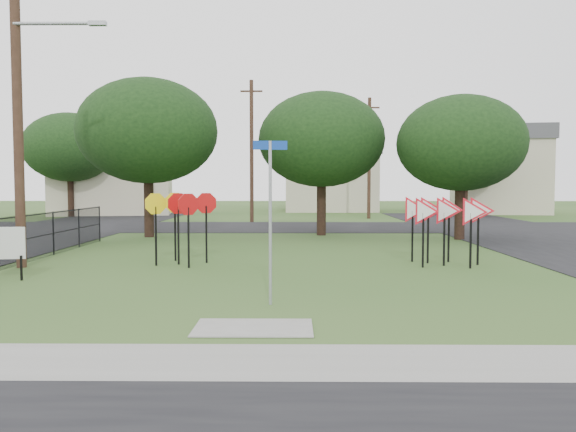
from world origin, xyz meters
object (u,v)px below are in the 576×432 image
object	(u,v)px
stop_sign_cluster	(181,210)
yield_sign_cluster	(444,213)
street_name_sign	(270,212)
info_board	(3,245)

from	to	relation	value
stop_sign_cluster	yield_sign_cluster	world-z (taller)	stop_sign_cluster
yield_sign_cluster	street_name_sign	bearing A→B (deg)	-131.38
yield_sign_cluster	stop_sign_cluster	bearing A→B (deg)	179.82
stop_sign_cluster	yield_sign_cluster	distance (m)	7.95
stop_sign_cluster	info_board	distance (m)	4.94
street_name_sign	stop_sign_cluster	bearing A→B (deg)	117.45
info_board	street_name_sign	bearing A→B (deg)	-21.99
street_name_sign	info_board	distance (m)	7.49
yield_sign_cluster	info_board	bearing A→B (deg)	-166.33
street_name_sign	yield_sign_cluster	xyz separation A→B (m)	(4.99, 5.67, -0.32)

